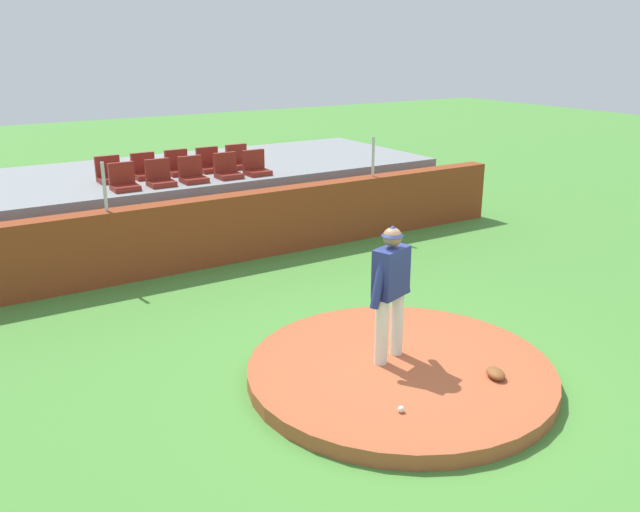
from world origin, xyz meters
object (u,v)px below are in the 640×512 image
Objects in this scene: stadium_chair_0 at (124,182)px; stadium_chair_3 at (227,170)px; fielding_glove at (496,373)px; stadium_chair_8 at (209,164)px; stadium_chair_1 at (160,177)px; stadium_chair_9 at (238,161)px; stadium_chair_2 at (192,174)px; stadium_chair_7 at (178,167)px; baseball at (401,409)px; stadium_chair_5 at (110,174)px; stadium_chair_4 at (256,167)px; stadium_chair_6 at (145,170)px; pitcher at (391,283)px.

stadium_chair_0 is 2.12m from stadium_chair_3.
stadium_chair_3 is at bearing -160.12° from fielding_glove.
fielding_glove is 8.38m from stadium_chair_8.
stadium_chair_1 is at bearing -149.36° from fielding_glove.
stadium_chair_9 is (2.78, 0.88, 0.00)m from stadium_chair_0.
stadium_chair_7 is (0.05, 0.89, 0.00)m from stadium_chair_2.
stadium_chair_5 reaches higher than baseball.
stadium_chair_1 and stadium_chair_3 have the same top height.
stadium_chair_3 is 0.64m from stadium_chair_4.
stadium_chair_2 is at bearing 87.03° from stadium_chair_7.
stadium_chair_4 and stadium_chair_5 have the same top height.
stadium_chair_3 is (0.76, 0.01, 0.00)m from stadium_chair_2.
stadium_chair_9 is (2.79, -0.00, 0.00)m from stadium_chair_5.
stadium_chair_6 and stadium_chair_8 have the same top height.
baseball is 7.69m from stadium_chair_3.
stadium_chair_1 is 1.00× the size of stadium_chair_2.
stadium_chair_8 reaches higher than fielding_glove.
stadium_chair_1 and stadium_chair_7 have the same top height.
pitcher is 6.39m from stadium_chair_1.
stadium_chair_4 is 1.00× the size of stadium_chair_9.
stadium_chair_3 and stadium_chair_4 have the same top height.
stadium_chair_2 is at bearing 0.24° from stadium_chair_4.
pitcher is 3.49× the size of stadium_chair_0.
stadium_chair_5 is at bearing -88.81° from stadium_chair_0.
stadium_chair_2 is 1.00× the size of stadium_chair_5.
stadium_chair_0 and stadium_chair_9 have the same top height.
stadium_chair_1 is at bearing -0.15° from stadium_chair_4.
fielding_glove is 0.60× the size of stadium_chair_2.
stadium_chair_7 is at bearing -33.05° from stadium_chair_4.
stadium_chair_5 is at bearing 94.93° from baseball.
stadium_chair_4 is at bearing 179.39° from stadium_chair_3.
fielding_glove is at bearing 85.64° from stadium_chair_9.
stadium_chair_3 is at bearing -179.03° from stadium_chair_2.
baseball is at bearing 74.54° from stadium_chair_4.
stadium_chair_8 is (-0.03, 0.84, 0.00)m from stadium_chair_3.
stadium_chair_6 is (-0.01, 8.32, 1.27)m from baseball.
stadium_chair_5 is at bearing 0.24° from stadium_chair_7.
pitcher reaches higher than stadium_chair_9.
stadium_chair_3 is at bearing 79.24° from baseball.
stadium_chair_3 is 1.00× the size of stadium_chair_8.
stadium_chair_6 is 1.00× the size of stadium_chair_8.
baseball is 0.15× the size of stadium_chair_3.
fielding_glove is 0.60× the size of stadium_chair_0.
stadium_chair_2 reaches higher than baseball.
stadium_chair_8 is 0.69m from stadium_chair_9.
stadium_chair_0 is at bearing 32.23° from stadium_chair_7.
stadium_chair_7 is (0.71, 8.33, 1.27)m from baseball.
stadium_chair_9 is at bearing -157.37° from stadium_chair_1.
baseball is 8.45m from stadium_chair_7.
stadium_chair_4 is at bearing 88.88° from stadium_chair_9.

